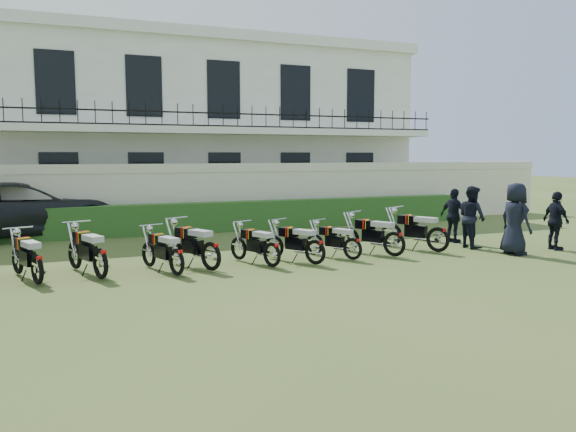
% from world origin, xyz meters
% --- Properties ---
extents(ground, '(100.00, 100.00, 0.00)m').
position_xyz_m(ground, '(0.00, 0.00, 0.00)').
color(ground, '#3A5221').
rests_on(ground, ground).
extents(perimeter_wall, '(30.00, 0.35, 2.30)m').
position_xyz_m(perimeter_wall, '(0.00, 8.00, 1.17)').
color(perimeter_wall, beige).
rests_on(perimeter_wall, ground).
extents(hedge, '(18.00, 0.60, 1.00)m').
position_xyz_m(hedge, '(1.00, 7.20, 0.50)').
color(hedge, '#244A1A').
rests_on(hedge, ground).
extents(building, '(20.40, 9.60, 7.40)m').
position_xyz_m(building, '(0.00, 13.96, 3.71)').
color(building, white).
rests_on(building, ground).
extents(motorcycle_1, '(0.82, 1.85, 1.05)m').
position_xyz_m(motorcycle_1, '(-4.93, 0.72, 0.48)').
color(motorcycle_1, black).
rests_on(motorcycle_1, ground).
extents(motorcycle_2, '(0.88, 1.96, 1.12)m').
position_xyz_m(motorcycle_2, '(-3.72, 0.77, 0.52)').
color(motorcycle_2, black).
rests_on(motorcycle_2, ground).
extents(motorcycle_3, '(0.79, 1.78, 1.01)m').
position_xyz_m(motorcycle_3, '(-2.18, 0.53, 0.47)').
color(motorcycle_3, black).
rests_on(motorcycle_3, ground).
extents(motorcycle_4, '(1.03, 1.88, 1.12)m').
position_xyz_m(motorcycle_4, '(-1.38, 0.75, 0.51)').
color(motorcycle_4, black).
rests_on(motorcycle_4, ground).
extents(motorcycle_5, '(0.82, 1.72, 0.99)m').
position_xyz_m(motorcycle_5, '(0.04, 0.64, 0.46)').
color(motorcycle_5, black).
rests_on(motorcycle_5, ground).
extents(motorcycle_6, '(1.00, 1.66, 1.01)m').
position_xyz_m(motorcycle_6, '(1.09, 0.54, 0.47)').
color(motorcycle_6, black).
rests_on(motorcycle_6, ground).
extents(motorcycle_7, '(0.90, 1.56, 0.94)m').
position_xyz_m(motorcycle_7, '(2.20, 0.74, 0.43)').
color(motorcycle_7, black).
rests_on(motorcycle_7, ground).
extents(motorcycle_8, '(1.06, 1.79, 1.09)m').
position_xyz_m(motorcycle_8, '(3.40, 0.74, 0.50)').
color(motorcycle_8, black).
rests_on(motorcycle_8, ground).
extents(motorcycle_9, '(1.05, 1.94, 1.15)m').
position_xyz_m(motorcycle_9, '(4.82, 0.86, 0.53)').
color(motorcycle_9, black).
rests_on(motorcycle_9, ground).
extents(suv, '(6.95, 4.60, 1.77)m').
position_xyz_m(suv, '(-5.74, 8.09, 0.89)').
color(suv, black).
rests_on(suv, ground).
extents(officer_2, '(0.53, 0.99, 1.62)m').
position_xyz_m(officer_2, '(8.13, 0.08, 0.81)').
color(officer_2, black).
rests_on(officer_2, ground).
extents(officer_3, '(0.63, 0.94, 1.89)m').
position_xyz_m(officer_3, '(6.56, -0.05, 0.94)').
color(officer_3, black).
rests_on(officer_3, ground).
extents(officer_4, '(0.71, 0.89, 1.75)m').
position_xyz_m(officer_4, '(6.23, 1.24, 0.87)').
color(officer_4, black).
rests_on(officer_4, ground).
extents(officer_5, '(0.60, 1.01, 1.61)m').
position_xyz_m(officer_5, '(6.38, 2.20, 0.81)').
color(officer_5, black).
rests_on(officer_5, ground).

